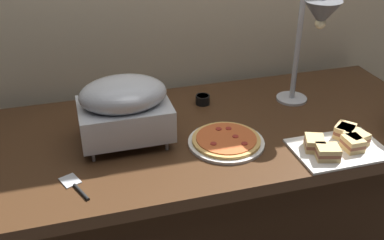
# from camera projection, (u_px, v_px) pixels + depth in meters

# --- Properties ---
(buffet_table) EXTENTS (1.90, 0.84, 0.76)m
(buffet_table) POSITION_uv_depth(u_px,v_px,m) (216.00, 198.00, 2.08)
(buffet_table) COLOR #422816
(buffet_table) RESTS_ON ground_plane
(chafing_dish) EXTENTS (0.35, 0.25, 0.27)m
(chafing_dish) POSITION_uv_depth(u_px,v_px,m) (124.00, 107.00, 1.72)
(chafing_dish) COLOR #B7BABF
(chafing_dish) RESTS_ON buffet_table
(heat_lamp) EXTENTS (0.15, 0.30, 0.51)m
(heat_lamp) POSITION_uv_depth(u_px,v_px,m) (316.00, 25.00, 1.83)
(heat_lamp) COLOR #B7BABF
(heat_lamp) RESTS_ON buffet_table
(pizza_plate_front) EXTENTS (0.30, 0.30, 0.03)m
(pizza_plate_front) POSITION_uv_depth(u_px,v_px,m) (226.00, 141.00, 1.78)
(pizza_plate_front) COLOR white
(pizza_plate_front) RESTS_ON buffet_table
(sandwich_platter) EXTENTS (0.35, 0.24, 0.06)m
(sandwich_platter) POSITION_uv_depth(u_px,v_px,m) (340.00, 143.00, 1.74)
(sandwich_platter) COLOR white
(sandwich_platter) RESTS_ON buffet_table
(sauce_cup_near) EXTENTS (0.06, 0.06, 0.04)m
(sauce_cup_near) POSITION_uv_depth(u_px,v_px,m) (203.00, 99.00, 2.07)
(sauce_cup_near) COLOR black
(sauce_cup_near) RESTS_ON buffet_table
(serving_spatula) EXTENTS (0.10, 0.17, 0.01)m
(serving_spatula) POSITION_uv_depth(u_px,v_px,m) (75.00, 186.00, 1.54)
(serving_spatula) COLOR #B7BABF
(serving_spatula) RESTS_ON buffet_table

